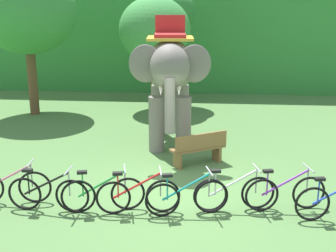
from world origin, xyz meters
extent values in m
plane|color=#4C753D|center=(0.00, 0.00, 0.00)|extent=(80.00, 80.00, 0.00)
cube|color=#338438|center=(0.00, 14.44, 2.72)|extent=(36.00, 6.00, 5.45)
cylinder|color=brown|center=(-5.81, 6.95, 1.22)|extent=(0.35, 0.35, 2.44)
ellipsoid|color=#338438|center=(-5.81, 6.95, 3.81)|extent=(3.58, 3.58, 3.04)
cylinder|color=brown|center=(-1.29, 8.18, 0.99)|extent=(0.35, 0.35, 1.97)
ellipsoid|color=#3D8E42|center=(-1.29, 8.18, 3.12)|extent=(2.77, 2.77, 2.56)
cylinder|color=brown|center=(-0.88, 9.04, 1.43)|extent=(0.23, 0.23, 2.85)
ellipsoid|color=#28702D|center=(-0.88, 9.04, 3.76)|extent=(2.22, 2.22, 2.03)
ellipsoid|color=slate|center=(-0.34, 3.87, 2.35)|extent=(1.63, 3.00, 1.50)
cylinder|color=slate|center=(0.12, 3.00, 0.80)|extent=(0.44, 0.44, 1.60)
cylinder|color=slate|center=(-0.65, 2.94, 0.80)|extent=(0.44, 0.44, 1.60)
cylinder|color=slate|center=(-0.03, 4.80, 0.80)|extent=(0.44, 0.44, 1.60)
cylinder|color=slate|center=(-0.79, 4.73, 0.80)|extent=(0.44, 0.44, 1.60)
ellipsoid|color=slate|center=(-0.18, 1.87, 2.60)|extent=(1.08, 1.18, 1.10)
ellipsoid|color=slate|center=(0.43, 2.07, 2.65)|extent=(0.85, 0.23, 0.96)
ellipsoid|color=slate|center=(-0.81, 1.98, 2.65)|extent=(0.85, 0.23, 0.96)
cylinder|color=slate|center=(-0.14, 1.43, 1.70)|extent=(0.26, 0.26, 1.40)
cone|color=beige|center=(0.07, 1.49, 2.05)|extent=(0.16, 0.57, 0.21)
cone|color=beige|center=(-0.37, 1.46, 2.05)|extent=(0.16, 0.57, 0.21)
cube|color=gold|center=(-0.35, 3.97, 3.13)|extent=(1.43, 1.40, 0.08)
cube|color=#B22323|center=(-0.35, 3.97, 3.22)|extent=(0.98, 1.17, 0.10)
cube|color=#B22323|center=(-0.39, 4.47, 3.50)|extent=(0.91, 0.17, 0.56)
cylinder|color=slate|center=(-0.45, 5.29, 1.90)|extent=(0.08, 0.08, 0.90)
torus|color=black|center=(-2.85, -0.68, 0.36)|extent=(0.71, 0.13, 0.71)
cylinder|color=pink|center=(-3.37, -0.74, 0.60)|extent=(0.97, 0.16, 0.54)
cylinder|color=#9E9EA3|center=(-2.90, -0.69, 0.64)|extent=(0.03, 0.03, 0.55)
cylinder|color=#9E9EA3|center=(-2.90, -0.69, 0.91)|extent=(0.09, 0.52, 0.03)
torus|color=black|center=(-2.92, -1.04, 0.36)|extent=(0.71, 0.06, 0.71)
torus|color=black|center=(-1.92, -1.05, 0.36)|extent=(0.71, 0.06, 0.71)
cylinder|color=black|center=(-2.45, -1.05, 0.60)|extent=(0.97, 0.06, 0.54)
cylinder|color=black|center=(-2.82, -1.04, 0.61)|extent=(0.03, 0.03, 0.52)
cube|color=black|center=(-2.82, -1.04, 0.88)|extent=(0.20, 0.10, 0.06)
cylinder|color=#9E9EA3|center=(-1.97, -1.05, 0.64)|extent=(0.03, 0.03, 0.55)
cylinder|color=#9E9EA3|center=(-1.97, -1.05, 0.91)|extent=(0.04, 0.52, 0.03)
torus|color=black|center=(-1.79, -1.07, 0.36)|extent=(0.70, 0.21, 0.71)
torus|color=black|center=(-0.82, -0.85, 0.36)|extent=(0.70, 0.21, 0.71)
cylinder|color=green|center=(-1.33, -0.97, 0.60)|extent=(0.96, 0.26, 0.54)
cylinder|color=green|center=(-1.70, -1.05, 0.61)|extent=(0.03, 0.03, 0.52)
cube|color=black|center=(-1.70, -1.05, 0.88)|extent=(0.22, 0.14, 0.06)
cylinder|color=#9E9EA3|center=(-0.87, -0.86, 0.64)|extent=(0.03, 0.03, 0.55)
cylinder|color=#9E9EA3|center=(-0.87, -0.86, 0.91)|extent=(0.15, 0.51, 0.03)
torus|color=black|center=(-1.07, -1.07, 0.36)|extent=(0.71, 0.17, 0.71)
torus|color=black|center=(-0.09, -0.90, 0.36)|extent=(0.71, 0.17, 0.71)
cylinder|color=red|center=(-0.61, -0.99, 0.60)|extent=(0.96, 0.21, 0.54)
cylinder|color=red|center=(-0.98, -1.05, 0.61)|extent=(0.03, 0.03, 0.52)
cube|color=black|center=(-0.98, -1.05, 0.88)|extent=(0.21, 0.13, 0.06)
cylinder|color=#9E9EA3|center=(-0.14, -0.91, 0.64)|extent=(0.03, 0.03, 0.55)
cylinder|color=#9E9EA3|center=(-0.14, -0.91, 0.91)|extent=(0.12, 0.52, 0.03)
torus|color=black|center=(-0.08, -1.09, 0.36)|extent=(0.70, 0.22, 0.71)
torus|color=black|center=(0.89, -0.84, 0.36)|extent=(0.70, 0.22, 0.71)
cylinder|color=teal|center=(0.38, -0.97, 0.60)|extent=(0.95, 0.28, 0.54)
cylinder|color=teal|center=(0.02, -1.06, 0.61)|extent=(0.03, 0.03, 0.52)
cube|color=black|center=(0.02, -1.06, 0.88)|extent=(0.22, 0.15, 0.06)
cylinder|color=#9E9EA3|center=(0.84, -0.85, 0.64)|extent=(0.03, 0.03, 0.55)
cylinder|color=#9E9EA3|center=(0.84, -0.85, 0.91)|extent=(0.16, 0.51, 0.03)
torus|color=black|center=(0.87, -0.78, 0.36)|extent=(0.70, 0.20, 0.71)
torus|color=black|center=(1.84, -0.57, 0.36)|extent=(0.70, 0.20, 0.71)
cylinder|color=silver|center=(1.33, -0.68, 0.60)|extent=(0.96, 0.25, 0.54)
cylinder|color=silver|center=(0.96, -0.76, 0.61)|extent=(0.03, 0.03, 0.52)
cube|color=black|center=(0.96, -0.76, 0.88)|extent=(0.22, 0.14, 0.06)
cylinder|color=#9E9EA3|center=(1.80, -0.58, 0.64)|extent=(0.03, 0.03, 0.55)
cylinder|color=#9E9EA3|center=(1.80, -0.58, 0.91)|extent=(0.14, 0.52, 0.03)
torus|color=black|center=(1.91, -0.69, 0.36)|extent=(0.70, 0.20, 0.71)
torus|color=black|center=(2.89, -0.48, 0.36)|extent=(0.70, 0.20, 0.71)
cylinder|color=purple|center=(2.38, -0.59, 0.60)|extent=(0.96, 0.25, 0.54)
cylinder|color=purple|center=(2.01, -0.67, 0.61)|extent=(0.03, 0.03, 0.52)
cube|color=black|center=(2.01, -0.67, 0.88)|extent=(0.22, 0.14, 0.06)
cylinder|color=#9E9EA3|center=(2.84, -0.49, 0.64)|extent=(0.03, 0.03, 0.55)
cylinder|color=#9E9EA3|center=(2.84, -0.49, 0.91)|extent=(0.14, 0.52, 0.03)
torus|color=black|center=(2.85, -1.01, 0.36)|extent=(0.71, 0.16, 0.71)
cylinder|color=blue|center=(2.94, -1.00, 0.61)|extent=(0.03, 0.03, 0.52)
cube|color=black|center=(2.94, -1.00, 0.88)|extent=(0.21, 0.13, 0.06)
cube|color=brown|center=(0.55, 1.95, 0.45)|extent=(1.49, 1.12, 0.06)
cube|color=brown|center=(0.64, 1.79, 0.69)|extent=(1.31, 0.83, 0.40)
cube|color=brown|center=(0.04, 1.63, 0.23)|extent=(0.26, 0.35, 0.45)
cube|color=brown|center=(1.06, 2.26, 0.23)|extent=(0.26, 0.35, 0.45)
camera|label=1|loc=(0.72, -9.10, 4.13)|focal=47.30mm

